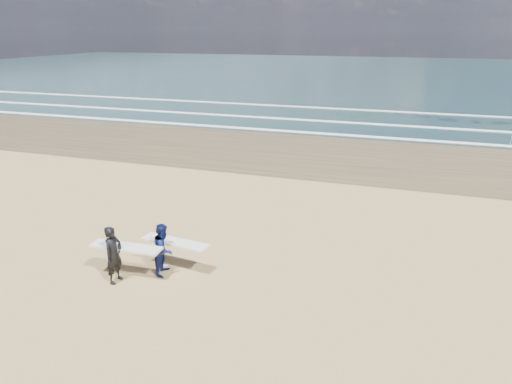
% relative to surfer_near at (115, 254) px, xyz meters
% --- Properties ---
extents(ocean, '(220.00, 100.00, 0.02)m').
position_rel_surfer_near_xyz_m(ocean, '(21.11, 71.20, -0.90)').
color(ocean, '#173033').
rests_on(ocean, ground).
extents(surfer_near, '(2.22, 1.00, 1.78)m').
position_rel_surfer_near_xyz_m(surfer_near, '(0.00, 0.00, 0.00)').
color(surfer_near, black).
rests_on(surfer_near, ground).
extents(surfer_far, '(2.24, 1.16, 1.64)m').
position_rel_surfer_near_xyz_m(surfer_far, '(1.13, 0.91, -0.08)').
color(surfer_far, '#0B133E').
rests_on(surfer_far, ground).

